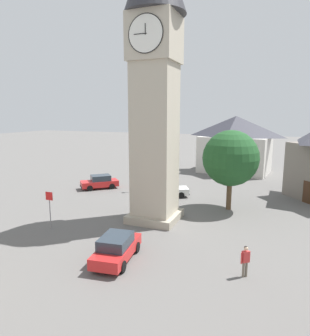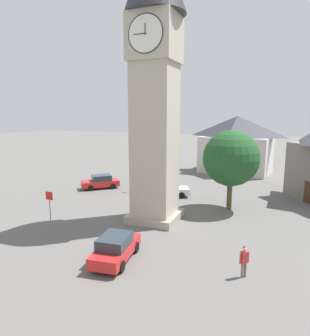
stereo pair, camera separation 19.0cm
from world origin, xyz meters
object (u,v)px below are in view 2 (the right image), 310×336
at_px(clock_tower, 155,52).
at_px(road_sign, 50,204).
at_px(pedestrian, 244,259).
at_px(building_hall_far, 236,144).
at_px(tree, 231,158).
at_px(lamp_post, 152,157).
at_px(car_silver_kerb, 101,182).
at_px(car_red_corner, 168,189).
at_px(car_blue_kerb, 116,248).

xyz_separation_m(clock_tower, road_sign, (6.35, 4.72, -10.87)).
bearing_deg(road_sign, pedestrian, 173.77).
distance_m(building_hall_far, road_sign, 29.25).
relative_size(tree, lamp_post, 1.23).
height_order(tree, building_hall_far, building_hall_far).
xyz_separation_m(car_silver_kerb, road_sign, (-3.28, 11.87, 1.14)).
relative_size(car_red_corner, building_hall_far, 0.42).
xyz_separation_m(car_red_corner, lamp_post, (2.49, -1.73, 2.97)).
bearing_deg(lamp_post, car_red_corner, 145.21).
height_order(clock_tower, lamp_post, clock_tower).
bearing_deg(clock_tower, pedestrian, 140.48).
distance_m(pedestrian, lamp_post, 18.88).
relative_size(clock_tower, road_sign, 7.80).
height_order(car_silver_kerb, lamp_post, lamp_post).
bearing_deg(car_silver_kerb, road_sign, 105.44).
relative_size(car_blue_kerb, car_silver_kerb, 1.03).
bearing_deg(building_hall_far, road_sign, 71.17).
relative_size(clock_tower, lamp_post, 3.85).
xyz_separation_m(car_silver_kerb, building_hall_far, (-12.70, -15.74, 3.34)).
relative_size(car_silver_kerb, car_red_corner, 0.94).
xyz_separation_m(pedestrian, tree, (2.53, -11.19, 3.56)).
relative_size(tree, road_sign, 2.50).
distance_m(car_blue_kerb, car_silver_kerb, 17.53).
height_order(car_blue_kerb, road_sign, road_sign).
bearing_deg(clock_tower, lamp_post, -65.60).
bearing_deg(building_hall_far, clock_tower, 82.36).
distance_m(building_hall_far, lamp_post, 15.95).
xyz_separation_m(lamp_post, road_sign, (2.47, 13.26, -1.83)).
bearing_deg(road_sign, lamp_post, -100.57).
xyz_separation_m(car_silver_kerb, pedestrian, (-17.19, 13.39, 0.25)).
relative_size(clock_tower, car_red_corner, 4.92).
distance_m(clock_tower, car_blue_kerb, 13.98).
bearing_deg(road_sign, car_silver_kerb, -74.56).
height_order(car_blue_kerb, building_hall_far, building_hall_far).
relative_size(building_hall_far, lamp_post, 1.86).
distance_m(lamp_post, road_sign, 13.61).
xyz_separation_m(pedestrian, road_sign, (13.91, -1.52, 0.89)).
bearing_deg(car_red_corner, building_hall_far, -105.46).
bearing_deg(tree, pedestrian, 102.76).
bearing_deg(tree, road_sign, 40.38).
distance_m(car_blue_kerb, pedestrian, 7.11).
height_order(building_hall_far, lamp_post, building_hall_far).
height_order(car_red_corner, road_sign, road_sign).
xyz_separation_m(car_red_corner, tree, (-6.41, 1.85, 3.80)).
distance_m(clock_tower, pedestrian, 15.31).
height_order(car_blue_kerb, car_red_corner, same).
bearing_deg(road_sign, tree, -139.62).
bearing_deg(car_blue_kerb, building_hall_far, -94.86).
distance_m(tree, lamp_post, 9.63).
bearing_deg(pedestrian, car_silver_kerb, -37.91).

